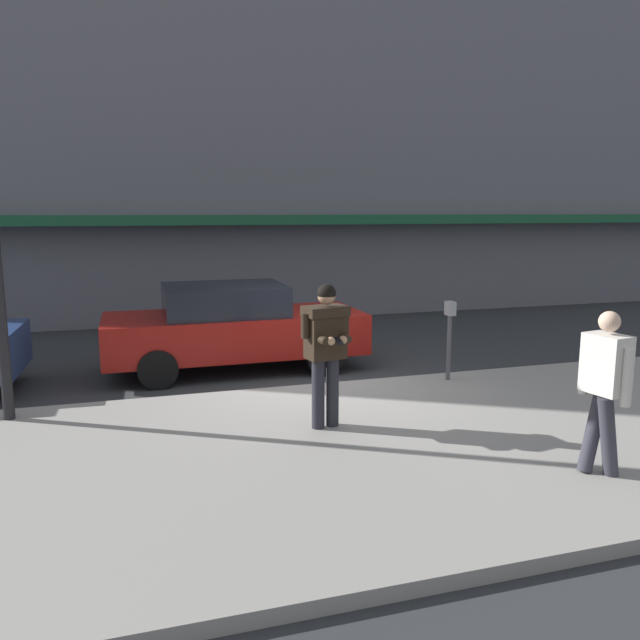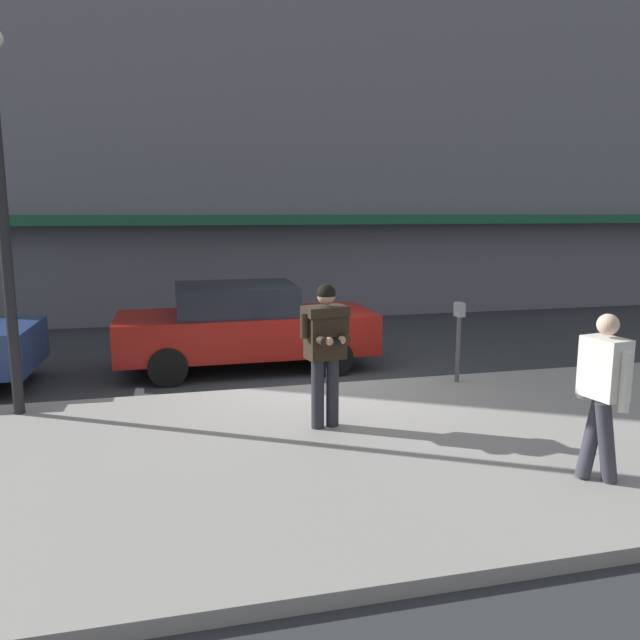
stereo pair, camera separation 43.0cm
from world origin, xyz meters
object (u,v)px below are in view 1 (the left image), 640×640
parked_sedan_mid (233,326)px  parking_meter (450,329)px  pedestrian_in_light_coat (605,383)px  man_texting_on_phone (326,340)px

parked_sedan_mid → parking_meter: bearing=-35.2°
pedestrian_in_light_coat → man_texting_on_phone: bearing=136.3°
man_texting_on_phone → parking_meter: size_ratio=1.42×
man_texting_on_phone → parked_sedan_mid: bearing=98.4°
parking_meter → man_texting_on_phone: bearing=-148.7°
parked_sedan_mid → pedestrian_in_light_coat: bearing=-64.5°
parked_sedan_mid → parking_meter: (3.10, -2.19, 0.18)m
man_texting_on_phone → parking_meter: 2.99m
pedestrian_in_light_coat → parking_meter: size_ratio=1.34×
parked_sedan_mid → parking_meter: size_ratio=3.55×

